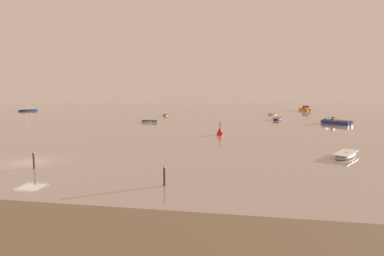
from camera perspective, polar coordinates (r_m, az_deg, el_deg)
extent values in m
plane|color=gray|center=(37.37, -25.64, -5.26)|extent=(800.00, 800.00, 0.00)
ellipsoid|color=navy|center=(76.12, 14.26, 1.42)|extent=(3.05, 5.00, 0.75)
cube|color=brown|center=(76.09, 14.27, 1.66)|extent=(2.90, 4.63, 0.10)
cube|color=brown|center=(76.10, 14.27, 1.58)|extent=(1.48, 0.75, 0.07)
ellipsoid|color=navy|center=(109.96, -25.88, 2.67)|extent=(5.19, 4.95, 0.94)
cube|color=silver|center=(109.93, -25.89, 2.87)|extent=(4.47, 4.27, 0.09)
cube|color=silver|center=(109.88, -26.04, 2.99)|extent=(1.61, 1.58, 0.34)
cylinder|color=#B7BABF|center=(109.73, -26.22, 4.25)|extent=(0.09, 0.09, 5.19)
cylinder|color=beige|center=(109.97, -25.55, 3.21)|extent=(2.35, 2.17, 0.19)
ellipsoid|color=white|center=(89.44, 13.47, 2.26)|extent=(3.12, 3.36, 0.54)
cube|color=brown|center=(89.42, 13.48, 2.41)|extent=(2.92, 3.13, 0.07)
cube|color=brown|center=(89.43, 13.48, 2.36)|extent=(0.94, 0.85, 0.05)
ellipsoid|color=gray|center=(39.68, 24.48, -4.25)|extent=(3.75, 4.86, 0.74)
cube|color=silver|center=(39.62, 24.50, -3.81)|extent=(3.53, 4.52, 0.10)
cube|color=silver|center=(39.64, 24.50, -3.96)|extent=(1.40, 0.98, 0.07)
ellipsoid|color=white|center=(69.99, -7.10, 1.07)|extent=(3.86, 1.72, 0.59)
cube|color=black|center=(69.96, -7.11, 1.27)|extent=(3.56, 1.66, 0.08)
cube|color=black|center=(69.97, -7.11, 1.20)|extent=(0.37, 1.17, 0.06)
cube|color=navy|center=(72.02, 23.28, 0.81)|extent=(5.51, 5.06, 1.04)
cone|color=navy|center=(73.26, 21.32, 1.00)|extent=(2.61, 2.67, 2.10)
cube|color=brown|center=(72.01, 23.25, 1.12)|extent=(5.63, 5.18, 0.12)
cube|color=brown|center=(72.30, 22.73, 1.50)|extent=(0.80, 0.83, 0.58)
cube|color=black|center=(70.93, 25.17, 0.74)|extent=(0.52, 0.53, 0.74)
ellipsoid|color=gold|center=(84.53, -4.52, 2.16)|extent=(2.09, 3.64, 0.54)
cube|color=brown|center=(84.51, -4.52, 2.31)|extent=(1.99, 3.36, 0.07)
cube|color=brown|center=(84.52, -4.52, 2.26)|extent=(1.08, 0.50, 0.05)
cube|color=orange|center=(105.86, 18.42, 2.91)|extent=(2.64, 5.22, 0.99)
cone|color=orange|center=(103.34, 18.80, 2.79)|extent=(2.14, 1.78, 1.98)
cube|color=black|center=(105.78, 18.44, 3.11)|extent=(2.70, 5.34, 0.11)
cube|color=black|center=(104.65, 18.61, 3.34)|extent=(1.69, 1.38, 0.77)
cube|color=#384751|center=(104.07, 18.70, 3.34)|extent=(1.52, 0.44, 0.61)
cube|color=black|center=(108.21, 18.09, 3.09)|extent=(0.43, 0.35, 0.70)
cylinder|color=red|center=(51.94, 4.73, -1.01)|extent=(0.90, 0.90, 0.70)
cone|color=red|center=(51.84, 4.74, -0.25)|extent=(0.72, 0.72, 0.70)
cylinder|color=black|center=(51.74, 4.75, 0.63)|extent=(0.10, 0.10, 0.90)
cylinder|color=#413323|center=(34.39, -25.11, -5.08)|extent=(0.18, 0.18, 1.74)
cylinder|color=silver|center=(34.24, -25.18, -3.76)|extent=(0.22, 0.22, 0.08)
cylinder|color=#403323|center=(26.08, -4.68, -8.28)|extent=(0.18, 0.18, 1.67)
cylinder|color=silver|center=(25.88, -4.70, -6.63)|extent=(0.22, 0.22, 0.08)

